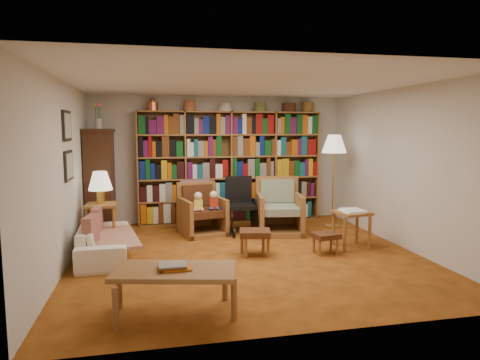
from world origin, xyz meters
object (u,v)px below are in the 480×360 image
object	(u,v)px
sofa	(104,240)
floor_lamp	(334,148)
footstool_b	(326,237)
side_table_papers	(352,218)
side_table_lamp	(102,213)
coffee_table	(174,274)
armchair_sage	(278,211)
footstool_a	(255,235)
armchair_leather	(202,212)
wheelchair	(240,207)

from	to	relation	value
sofa	floor_lamp	xyz separation A→B (m)	(4.05, 1.10, 1.27)
sofa	footstool_b	distance (m)	3.26
side_table_papers	side_table_lamp	bearing A→B (deg)	165.54
sofa	footstool_b	size ratio (longest dim) A/B	4.00
coffee_table	armchair_sage	bearing A→B (deg)	57.02
footstool_a	armchair_leather	bearing A→B (deg)	111.66
floor_lamp	footstool_a	world-z (taller)	floor_lamp
armchair_sage	side_table_papers	size ratio (longest dim) A/B	1.62
wheelchair	coffee_table	xyz separation A→B (m)	(-1.36, -3.27, -0.04)
armchair_leather	armchair_sage	distance (m)	1.37
armchair_sage	sofa	bearing A→B (deg)	-162.19
side_table_lamp	side_table_papers	world-z (taller)	side_table_lamp
sofa	wheelchair	xyz separation A→B (m)	(2.26, 1.09, 0.21)
armchair_sage	side_table_lamp	bearing A→B (deg)	-175.43
sofa	armchair_leather	distance (m)	1.93
wheelchair	coffee_table	world-z (taller)	wheelchair
wheelchair	coffee_table	size ratio (longest dim) A/B	0.77
side_table_lamp	footstool_a	distance (m)	2.52
sofa	coffee_table	xyz separation A→B (m)	(0.89, -2.18, 0.17)
side_table_lamp	floor_lamp	bearing A→B (deg)	5.54
side_table_lamp	side_table_papers	xyz separation A→B (m)	(3.85, -0.99, -0.04)
floor_lamp	footstool_b	xyz separation A→B (m)	(-0.83, -1.62, -1.25)
side_table_lamp	armchair_sage	world-z (taller)	armchair_sage
sofa	armchair_leather	xyz separation A→B (m)	(1.56, 1.13, 0.13)
footstool_b	footstool_a	bearing A→B (deg)	172.62
side_table_papers	footstool_b	size ratio (longest dim) A/B	1.45
floor_lamp	coffee_table	world-z (taller)	floor_lamp
wheelchair	side_table_papers	bearing A→B (deg)	-42.88
side_table_lamp	coffee_table	distance (m)	3.04
armchair_sage	footstool_a	world-z (taller)	armchair_sage
side_table_lamp	side_table_papers	bearing A→B (deg)	-14.46
armchair_sage	floor_lamp	world-z (taller)	floor_lamp
sofa	armchair_leather	world-z (taller)	armchair_leather
armchair_sage	armchair_leather	bearing A→B (deg)	171.87
footstool_a	footstool_b	world-z (taller)	footstool_a
footstool_a	floor_lamp	bearing A→B (deg)	38.19
sofa	side_table_papers	distance (m)	3.76
armchair_sage	footstool_a	distance (m)	1.52
sofa	side_table_lamp	size ratio (longest dim) A/B	2.50
armchair_sage	footstool_b	distance (m)	1.50
wheelchair	footstool_a	size ratio (longest dim) A/B	1.94
sofa	footstool_a	size ratio (longest dim) A/B	3.25
armchair_leather	armchair_sage	world-z (taller)	armchair_sage
armchair_leather	armchair_sage	xyz separation A→B (m)	(1.35, -0.19, -0.00)
armchair_leather	wheelchair	bearing A→B (deg)	-3.50
armchair_sage	floor_lamp	distance (m)	1.61
wheelchair	footstool_a	xyz separation A→B (m)	(-0.09, -1.47, -0.15)
footstool_a	coffee_table	distance (m)	2.20
wheelchair	footstool_b	size ratio (longest dim) A/B	2.39
floor_lamp	side_table_papers	world-z (taller)	floor_lamp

